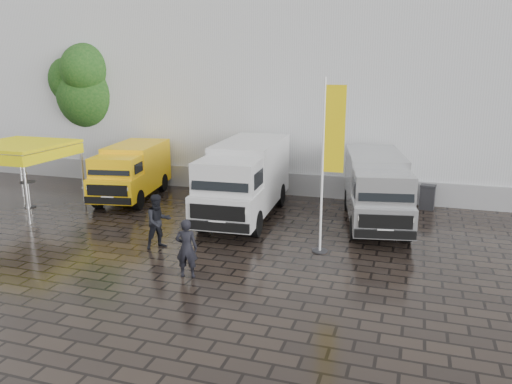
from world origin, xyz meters
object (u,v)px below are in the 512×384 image
Objects in this scene: flagpole at (329,157)px; canopy_tent at (18,147)px; person_front at (187,248)px; person_tent at (158,221)px; van_silver at (376,191)px; van_yellow at (132,173)px; wheelie_bin at (427,197)px; van_white at (245,181)px; cocktail_table at (29,195)px.

canopy_tent is at bearing 175.27° from flagpole.
person_tent reaches higher than person_front.
van_silver is 4.07m from flagpole.
canopy_tent is at bearing -148.54° from van_yellow.
canopy_tent reaches higher than wheelie_bin.
van_white is at bearing -21.02° from van_yellow.
flagpole is (9.29, -3.91, 1.86)m from van_yellow.
van_yellow is at bearing -163.41° from wheelie_bin.
canopy_tent is (-13.74, -2.44, 1.30)m from van_silver.
van_silver is 14.01m from canopy_tent.
van_silver is 7.94m from person_front.
flagpole reaches higher than van_white.
van_white is 9.09m from cocktail_table.
person_tent is (-8.23, -7.46, 0.38)m from wheelie_bin.
van_silver is 5.81× the size of wheelie_bin.
van_white reaches higher than van_yellow.
flagpole is at bearing -36.35° from person_tent.
person_tent is (4.12, -5.17, -0.28)m from van_yellow.
van_yellow reaches higher than person_front.
flagpole is at bearing -119.78° from van_silver.
person_tent is at bearing -17.27° from canopy_tent.
flagpole is at bearing -110.19° from wheelie_bin.
van_white reaches higher than cocktail_table.
person_front is at bearing -118.47° from wheelie_bin.
flagpole reaches higher than van_yellow.
canopy_tent reaches higher than person_front.
van_silver is at bearing -118.51° from wheelie_bin.
wheelie_bin is (6.73, 3.39, -0.92)m from van_white.
van_white reaches higher than person_front.
person_front is at bearing -135.52° from van_silver.
flagpole is 7.36m from wheelie_bin.
flagpole is at bearing -32.76° from van_yellow.
van_white is 3.71× the size of person_tent.
person_tent is (7.39, -2.30, -1.68)m from canopy_tent.
cocktail_table is at bearing -174.34° from van_white.
wheelie_bin is at bearing 17.22° from cocktail_table.
van_silver reaches higher than person_tent.
cocktail_table is 7.88m from person_tent.
van_silver reaches higher than van_yellow.
flagpole reaches higher than van_silver.
van_silver is at bearing 4.18° from van_white.
van_silver is (10.47, -0.44, 0.10)m from van_yellow.
canopy_tent is (-8.89, -1.77, 1.14)m from van_white.
van_yellow is 4.23m from cocktail_table.
van_yellow is at bearing 78.51° from person_tent.
van_silver reaches higher than wheelie_bin.
van_white is 1.12× the size of van_silver.
van_white is at bearing 9.31° from cocktail_table.
wheelie_bin is at bearing 44.42° from van_silver.
wheelie_bin is at bearing -7.87° from person_tent.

